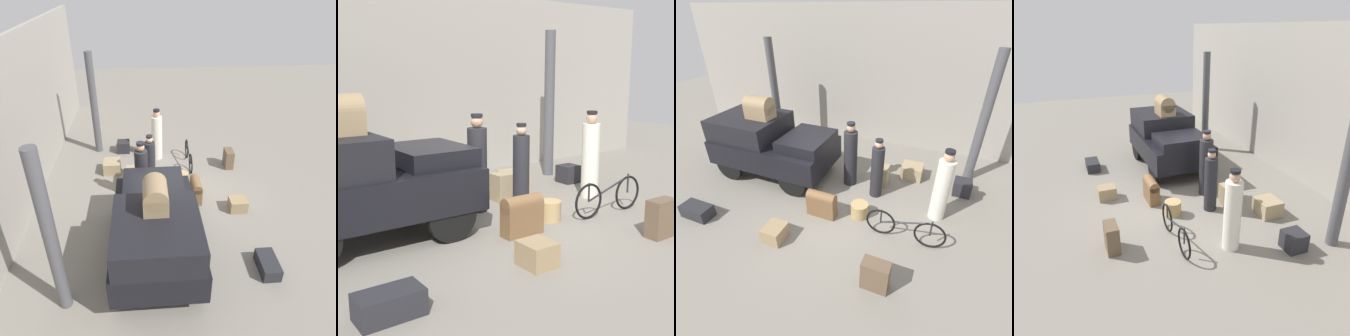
{
  "view_description": "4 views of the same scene",
  "coord_description": "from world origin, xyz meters",
  "views": [
    {
      "loc": [
        -7.75,
        0.81,
        5.81
      ],
      "look_at": [
        0.2,
        0.2,
        0.95
      ],
      "focal_mm": 35.0,
      "sensor_mm": 36.0,
      "label": 1
    },
    {
      "loc": [
        -4.52,
        -6.33,
        2.67
      ],
      "look_at": [
        0.2,
        0.2,
        0.95
      ],
      "focal_mm": 50.0,
      "sensor_mm": 36.0,
      "label": 2
    },
    {
      "loc": [
        2.33,
        -4.9,
        4.37
      ],
      "look_at": [
        0.2,
        0.2,
        0.95
      ],
      "focal_mm": 28.0,
      "sensor_mm": 36.0,
      "label": 3
    },
    {
      "loc": [
        7.57,
        -2.68,
        4.37
      ],
      "look_at": [
        0.2,
        0.2,
        0.95
      ],
      "focal_mm": 35.0,
      "sensor_mm": 36.0,
      "label": 4
    }
  ],
  "objects": [
    {
      "name": "trunk_large_brown",
      "position": [
        1.71,
        -1.97,
        0.31
      ],
      "size": [
        0.5,
        0.27,
        0.62
      ],
      "color": "brown",
      "rests_on": "ground"
    },
    {
      "name": "porter_carrying_trunk",
      "position": [
        2.53,
        0.41,
        0.84
      ],
      "size": [
        0.37,
        0.37,
        1.82
      ],
      "color": "silver",
      "rests_on": "ground"
    },
    {
      "name": "truck",
      "position": [
        -2.31,
        0.66,
        0.96
      ],
      "size": [
        3.41,
        1.88,
        1.7
      ],
      "color": "black",
      "rests_on": "ground"
    },
    {
      "name": "trunk_barrel_dark",
      "position": [
        -0.05,
        -0.59,
        0.35
      ],
      "size": [
        0.7,
        0.27,
        0.67
      ],
      "color": "brown",
      "rests_on": "ground"
    },
    {
      "name": "trunk_on_truck_roof",
      "position": [
        -2.53,
        0.66,
        1.99
      ],
      "size": [
        0.72,
        0.5,
        0.61
      ],
      "color": "#937A56",
      "rests_on": "truck"
    },
    {
      "name": "ground_plane",
      "position": [
        0.0,
        0.0,
        0.0
      ],
      "size": [
        30.0,
        30.0,
        0.0
      ],
      "primitive_type": "plane",
      "color": "gray"
    },
    {
      "name": "suitcase_black_upright",
      "position": [
        1.67,
        1.94,
        0.2
      ],
      "size": [
        0.6,
        0.55,
        0.4
      ],
      "color": "#9E8966",
      "rests_on": "ground"
    },
    {
      "name": "station_building_facade",
      "position": [
        0.0,
        4.08,
        2.25
      ],
      "size": [
        16.0,
        0.15,
        4.5
      ],
      "color": "gray",
      "rests_on": "ground"
    },
    {
      "name": "suitcase_tan_flat",
      "position": [
        0.89,
        1.25,
        0.28
      ],
      "size": [
        0.43,
        0.39,
        0.57
      ],
      "color": "#9E8966",
      "rests_on": "ground"
    },
    {
      "name": "canopy_pillar_right",
      "position": [
        3.22,
        2.54,
        1.79
      ],
      "size": [
        0.25,
        0.25,
        3.57
      ],
      "color": "#4C4C51",
      "rests_on": "ground"
    },
    {
      "name": "porter_with_bicycle",
      "position": [
        0.08,
        0.96,
        0.86
      ],
      "size": [
        0.37,
        0.37,
        1.85
      ],
      "color": "#232328",
      "rests_on": "ground"
    },
    {
      "name": "wicker_basket",
      "position": [
        0.81,
        -0.28,
        0.18
      ],
      "size": [
        0.42,
        0.42,
        0.36
      ],
      "color": "tan",
      "rests_on": "ground"
    },
    {
      "name": "canopy_pillar_left",
      "position": [
        -3.36,
        2.54,
        1.79
      ],
      "size": [
        0.25,
        0.25,
        3.57
      ],
      "color": "#4C4C51",
      "rests_on": "ground"
    },
    {
      "name": "suitcase_small_leather",
      "position": [
        -2.82,
        -1.8,
        0.16
      ],
      "size": [
        0.75,
        0.4,
        0.31
      ],
      "color": "#232328",
      "rests_on": "ground"
    },
    {
      "name": "conductor_in_dark_uniform",
      "position": [
        0.92,
        0.7,
        0.76
      ],
      "size": [
        0.33,
        0.33,
        1.65
      ],
      "color": "#232328",
      "rests_on": "ground"
    },
    {
      "name": "bicycle",
      "position": [
        1.95,
        -0.64,
        0.34
      ],
      "size": [
        1.71,
        0.04,
        0.7
      ],
      "color": "black",
      "rests_on": "ground"
    },
    {
      "name": "trunk_wicker_pale",
      "position": [
        3.07,
        1.63,
        0.21
      ],
      "size": [
        0.44,
        0.44,
        0.41
      ],
      "color": "#232328",
      "rests_on": "ground"
    },
    {
      "name": "trunk_umber_medium",
      "position": [
        -0.64,
        -1.69,
        0.17
      ],
      "size": [
        0.43,
        0.48,
        0.35
      ],
      "color": "#937A56",
      "rests_on": "ground"
    }
  ]
}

